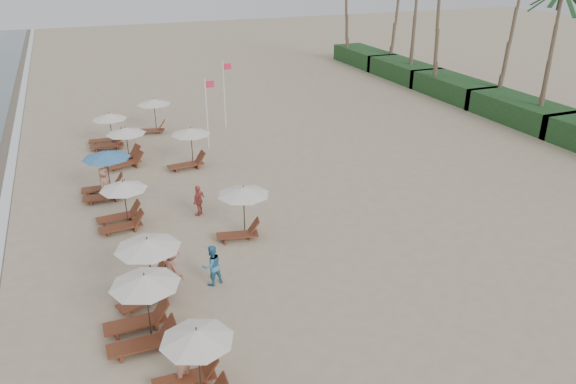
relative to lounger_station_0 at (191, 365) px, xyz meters
name	(u,v)px	position (x,y,z in m)	size (l,w,h in m)	color
ground	(331,300)	(5.53, 2.66, -1.10)	(160.00, 160.00, 0.00)	tan
foam_line	(0,232)	(-5.67, 12.66, -1.09)	(0.50, 140.00, 0.02)	white
shrub_hedge	(520,111)	(27.53, 17.16, -0.30)	(3.20, 53.00, 1.60)	#193D1C
lounger_station_0	(191,365)	(0.00, 0.00, 0.00)	(2.34, 2.02, 2.22)	brown
lounger_station_1	(140,311)	(-0.93, 3.00, 0.00)	(2.58, 2.19, 2.33)	brown
lounger_station_2	(144,268)	(-0.45, 5.33, 0.08)	(2.60, 2.34, 2.28)	brown
lounger_station_3	(120,205)	(-0.61, 11.21, -0.06)	(2.44, 2.08, 2.11)	brown
lounger_station_4	(104,175)	(-0.99, 14.76, 0.08)	(2.65, 2.34, 2.37)	brown
lounger_station_5	(123,147)	(0.41, 18.95, -0.04)	(2.62, 2.46, 2.18)	brown
lounger_station_6	(107,131)	(-0.16, 22.54, -0.10)	(2.57, 2.14, 2.10)	brown
inland_station_0	(241,205)	(4.05, 8.33, 0.37)	(2.56, 2.24, 2.22)	brown
inland_station_1	(188,144)	(3.76, 17.17, 0.25)	(2.72, 2.24, 2.22)	brown
inland_station_2	(152,112)	(2.96, 24.42, 0.33)	(2.63, 2.24, 2.22)	brown
beachgoer_near	(183,362)	(-0.12, 0.63, -0.36)	(0.54, 0.35, 1.48)	#AA755C
beachgoer_mid_a	(212,265)	(1.93, 5.23, -0.31)	(0.77, 0.60, 1.58)	teal
beachgoer_mid_b	(172,268)	(0.54, 5.52, -0.28)	(1.06, 0.61, 1.65)	#98614D
beachgoer_far_a	(199,200)	(2.84, 11.05, -0.36)	(0.87, 0.36, 1.48)	#C7554F
beachgoer_far_b	(104,183)	(-1.03, 14.53, -0.29)	(0.80, 0.52, 1.64)	tan
flag_pole_near	(207,110)	(5.65, 20.10, 1.30)	(0.60, 0.08, 4.33)	silver
flag_pole_far	(225,92)	(7.69, 23.38, 1.45)	(0.60, 0.08, 4.62)	silver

